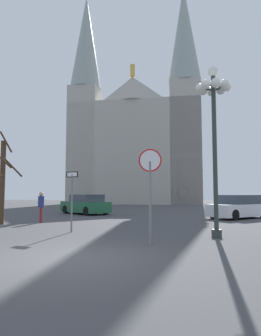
{
  "coord_description": "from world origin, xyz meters",
  "views": [
    {
      "loc": [
        2.39,
        -7.33,
        1.6
      ],
      "look_at": [
        -0.42,
        19.65,
        3.83
      ],
      "focal_mm": 32.38,
      "sensor_mm": 36.0,
      "label": 1
    }
  ],
  "objects": [
    {
      "name": "bare_tree",
      "position": [
        -5.72,
        7.34,
        2.31
      ],
      "size": [
        1.71,
        1.39,
        4.72
      ],
      "color": "#473323",
      "rests_on": "ground"
    },
    {
      "name": "pedestrian_walking",
      "position": [
        -4.14,
        8.56,
        1.0
      ],
      "size": [
        0.32,
        0.32,
        1.65
      ],
      "color": "maroon",
      "rests_on": "ground"
    },
    {
      "name": "ground_plane",
      "position": [
        0.0,
        0.0,
        0.0
      ],
      "size": [
        120.0,
        120.0,
        0.0
      ],
      "primitive_type": "plane",
      "color": "#424244"
    },
    {
      "name": "cathedral",
      "position": [
        -1.46,
        38.28,
        10.16
      ],
      "size": [
        19.83,
        12.45,
        32.91
      ],
      "color": "#ADA89E",
      "rests_on": "ground"
    },
    {
      "name": "parked_car_near_white",
      "position": [
        7.2,
        12.45,
        0.69
      ],
      "size": [
        4.36,
        4.03,
        1.46
      ],
      "color": "silver",
      "rests_on": "ground"
    },
    {
      "name": "street_lamp",
      "position": [
        4.31,
        3.86,
        4.55
      ],
      "size": [
        1.29,
        1.29,
        6.3
      ],
      "color": "#2D3833",
      "rests_on": "ground"
    },
    {
      "name": "one_way_arrow_sign",
      "position": [
        -1.3,
        4.85,
        1.53
      ],
      "size": [
        0.56,
        0.25,
        2.47
      ],
      "color": "slate",
      "rests_on": "ground"
    },
    {
      "name": "parked_car_far_green",
      "position": [
        -3.39,
        15.24,
        0.7
      ],
      "size": [
        4.39,
        4.22,
        1.47
      ],
      "color": "#1E5B38",
      "rests_on": "ground"
    },
    {
      "name": "stop_sign",
      "position": [
        2.02,
        2.16,
        2.06
      ],
      "size": [
        0.72,
        0.11,
        2.98
      ],
      "color": "slate",
      "rests_on": "ground"
    }
  ]
}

